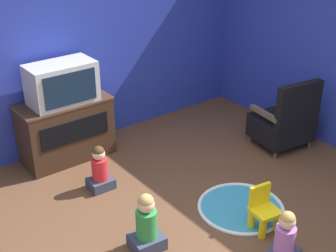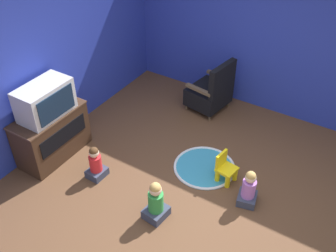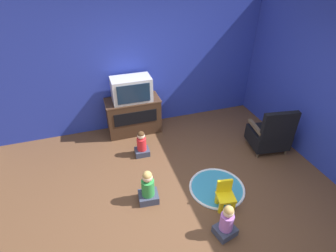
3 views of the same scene
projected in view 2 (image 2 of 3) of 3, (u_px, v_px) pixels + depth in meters
ground_plane at (189, 193)px, 5.26m from camera, size 30.00×30.00×0.00m
wall_back at (30, 68)px, 5.32m from camera, size 5.53×0.12×2.59m
wall_right at (287, 40)px, 6.01m from camera, size 0.12×5.47×2.59m
tv_cabinet at (52, 134)px, 5.65m from camera, size 1.08×0.51×0.74m
television at (45, 100)px, 5.28m from camera, size 0.75×0.43×0.47m
black_armchair at (211, 92)px, 6.60m from camera, size 0.73×0.68×0.92m
yellow_kid_chair at (225, 170)px, 5.34m from camera, size 0.29×0.28×0.44m
play_mat at (204, 167)px, 5.63m from camera, size 0.89×0.89×0.04m
child_watching_left at (156, 203)px, 4.80m from camera, size 0.31×0.28×0.57m
child_watching_center at (249, 189)px, 4.99m from camera, size 0.32×0.29×0.53m
child_watching_right at (96, 164)px, 5.38m from camera, size 0.27×0.24×0.51m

